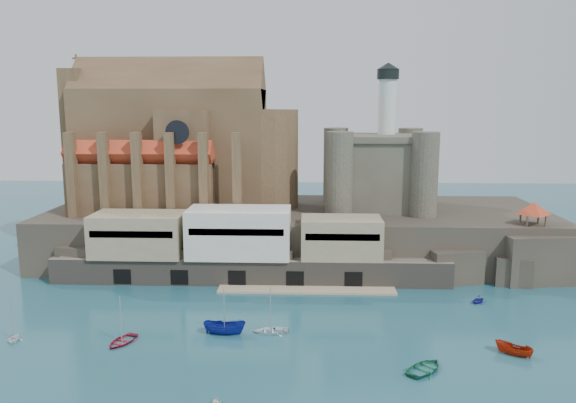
# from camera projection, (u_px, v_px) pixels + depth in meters

# --- Properties ---
(ground) EXTENTS (300.00, 300.00, 0.00)m
(ground) POSITION_uv_depth(u_px,v_px,m) (291.00, 333.00, 77.21)
(ground) COLOR #1B4B59
(ground) RESTS_ON ground
(promontory) EXTENTS (100.00, 36.00, 10.00)m
(promontory) POSITION_uv_depth(u_px,v_px,m) (297.00, 233.00, 115.11)
(promontory) COLOR #2B2620
(promontory) RESTS_ON ground
(quay) EXTENTS (70.00, 12.00, 13.05)m
(quay) POSITION_uv_depth(u_px,v_px,m) (238.00, 248.00, 99.25)
(quay) COLOR #6B6256
(quay) RESTS_ON ground
(church) EXTENTS (47.00, 25.93, 30.51)m
(church) POSITION_uv_depth(u_px,v_px,m) (181.00, 148.00, 115.48)
(church) COLOR brown
(church) RESTS_ON promontory
(castle_keep) EXTENTS (21.20, 21.20, 29.30)m
(castle_keep) POSITION_uv_depth(u_px,v_px,m) (377.00, 168.00, 113.86)
(castle_keep) COLOR #49463A
(castle_keep) RESTS_ON promontory
(rock_outcrop) EXTENTS (14.50, 10.50, 8.70)m
(rock_outcrop) POSITION_uv_depth(u_px,v_px,m) (530.00, 258.00, 100.37)
(rock_outcrop) COLOR #2B2620
(rock_outcrop) RESTS_ON ground
(pavilion) EXTENTS (6.40, 6.40, 5.40)m
(pavilion) POSITION_uv_depth(u_px,v_px,m) (534.00, 210.00, 99.02)
(pavilion) COLOR brown
(pavilion) RESTS_ON rock_outcrop
(boat_0) EXTENTS (3.79, 2.23, 5.11)m
(boat_0) POSITION_uv_depth(u_px,v_px,m) (122.00, 343.00, 74.22)
(boat_0) COLOR #A61A2F
(boat_0) RESTS_ON ground
(boat_2) EXTENTS (2.47, 2.41, 5.94)m
(boat_2) POSITION_uv_depth(u_px,v_px,m) (225.00, 334.00, 77.05)
(boat_2) COLOR navy
(boat_2) RESTS_ON ground
(boat_3) EXTENTS (3.89, 3.77, 5.89)m
(boat_3) POSITION_uv_depth(u_px,v_px,m) (425.00, 370.00, 66.52)
(boat_3) COLOR #227655
(boat_3) RESTS_ON ground
(boat_4) EXTENTS (2.67, 1.83, 2.89)m
(boat_4) POSITION_uv_depth(u_px,v_px,m) (14.00, 341.00, 74.85)
(boat_4) COLOR white
(boat_4) RESTS_ON ground
(boat_5) EXTENTS (2.49, 2.48, 4.70)m
(boat_5) POSITION_uv_depth(u_px,v_px,m) (513.00, 355.00, 70.71)
(boat_5) COLOR #A72309
(boat_5) RESTS_ON ground
(boat_6) EXTENTS (1.39, 3.61, 4.93)m
(boat_6) POSITION_uv_depth(u_px,v_px,m) (271.00, 332.00, 77.68)
(boat_6) COLOR white
(boat_6) RESTS_ON ground
(boat_7) EXTENTS (2.87, 2.97, 2.98)m
(boat_7) POSITION_uv_depth(u_px,v_px,m) (478.00, 303.00, 89.15)
(boat_7) COLOR #23279B
(boat_7) RESTS_ON ground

